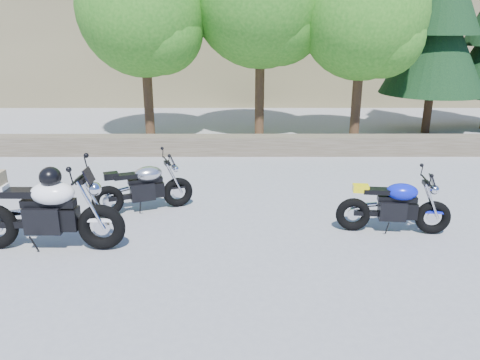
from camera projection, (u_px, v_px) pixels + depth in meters
name	position (u px, v px, depth m)	size (l,w,h in m)	color
ground	(227.00, 245.00, 7.34)	(90.00, 90.00, 0.00)	gray
stone_wall	(232.00, 145.00, 12.48)	(22.00, 0.55, 0.50)	brown
tree_decid_left	(147.00, 13.00, 12.98)	(3.67, 3.67, 5.62)	#382314
tree_decid_right	(367.00, 18.00, 12.84)	(3.54, 3.54, 5.41)	#382314
conifer_near	(440.00, 12.00, 13.98)	(3.17, 3.17, 7.06)	#382314
silver_bike	(144.00, 188.00, 8.57)	(1.78, 0.85, 0.93)	black
white_bike	(45.00, 210.00, 7.03)	(2.38, 0.75, 1.32)	black
blue_bike	(394.00, 206.00, 7.67)	(1.86, 0.59, 0.94)	black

